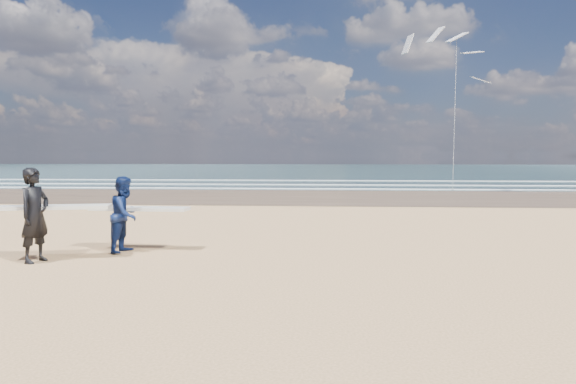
{
  "coord_description": "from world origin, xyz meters",
  "views": [
    {
      "loc": [
        4.89,
        -9.39,
        2.1
      ],
      "look_at": [
        3.67,
        6.0,
        1.02
      ],
      "focal_mm": 32.0,
      "sensor_mm": 36.0,
      "label": 1
    }
  ],
  "objects": [
    {
      "name": "foam_breakers",
      "position": [
        20.0,
        28.1,
        0.05
      ],
      "size": [
        220.0,
        11.7,
        0.05
      ],
      "color": "white",
      "rests_on": "ground"
    },
    {
      "name": "surfer_near",
      "position": [
        -0.87,
        0.29,
        0.95
      ],
      "size": [
        2.26,
        1.25,
        1.88
      ],
      "color": "black",
      "rests_on": "ground"
    },
    {
      "name": "surfer_far",
      "position": [
        0.48,
        1.46,
        0.84
      ],
      "size": [
        2.22,
        1.1,
        1.66
      ],
      "color": "#0C1943",
      "rests_on": "ground"
    },
    {
      "name": "ocean",
      "position": [
        20.0,
        72.0,
        0.01
      ],
      "size": [
        220.0,
        100.0,
        0.02
      ],
      "primitive_type": "cube",
      "color": "#162F32",
      "rests_on": "ground"
    },
    {
      "name": "kite_1",
      "position": [
        12.97,
        24.61,
        6.42
      ],
      "size": [
        6.4,
        4.8,
        11.23
      ],
      "color": "slate",
      "rests_on": "ground"
    }
  ]
}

